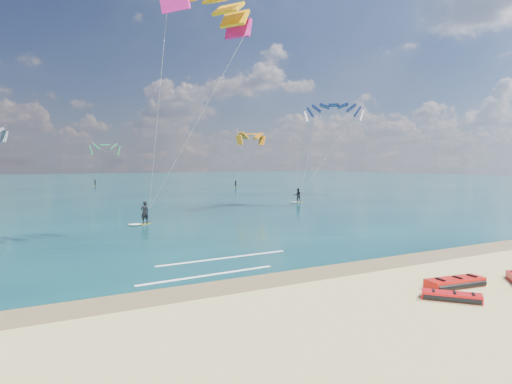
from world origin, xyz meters
TOP-DOWN VIEW (x-y plane):
  - ground at (0.00, 40.00)m, footprint 320.00×320.00m
  - wet_sand_strip at (0.00, 3.00)m, footprint 320.00×2.40m
  - sea at (0.00, 104.00)m, footprint 320.00×200.00m
  - packed_kite_left at (6.43, -1.93)m, footprint 3.07×1.63m
  - packed_kite_mid at (4.66, -3.12)m, footprint 2.28×2.45m
  - kitesurfer_main at (2.03, 20.69)m, footprint 11.05×9.98m
  - kitesurfer_far at (26.08, 33.85)m, footprint 10.36×6.13m
  - shoreline_foam at (-0.89, 6.64)m, footprint 9.76×3.67m
  - distant_kites at (-7.78, 80.27)m, footprint 77.08×36.18m

SIDE VIEW (x-z plane):
  - ground at x=0.00m, z-range 0.00..0.00m
  - packed_kite_left at x=6.43m, z-range -0.22..0.22m
  - packed_kite_mid at x=4.66m, z-range -0.18..0.18m
  - wet_sand_strip at x=0.00m, z-range 0.00..0.01m
  - sea at x=0.00m, z-range 0.00..0.04m
  - shoreline_foam at x=-0.89m, z-range 0.04..0.05m
  - distant_kites at x=-7.78m, z-range -1.43..12.88m
  - kitesurfer_far at x=26.08m, z-range 0.65..14.97m
  - kitesurfer_main at x=2.03m, z-range 0.28..20.19m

